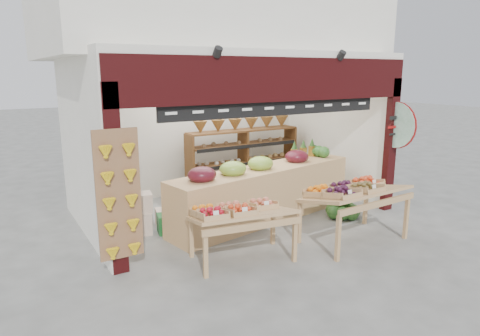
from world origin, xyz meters
name	(u,v)px	position (x,y,z in m)	size (l,w,h in m)	color
ground	(246,217)	(0.00, 0.00, 0.00)	(60.00, 60.00, 0.00)	#62625D
shop_structure	(205,15)	(0.00, 1.61, 3.92)	(6.36, 5.12, 5.40)	white
banana_board	(120,198)	(-2.73, -1.17, 1.12)	(0.60, 0.15, 1.80)	brown
gift_sign	(396,125)	(2.75, -1.15, 1.75)	(0.04, 0.93, 0.92)	silver
back_shelving	(243,145)	(0.93, 1.61, 1.12)	(2.78, 0.46, 1.74)	brown
refrigerator	(95,165)	(-2.40, 1.74, 0.99)	(0.77, 0.77, 1.99)	silver
cardboard_stack	(152,217)	(-1.82, 0.22, 0.27)	(1.09, 0.79, 0.72)	beige
mid_counter	(264,192)	(0.24, -0.26, 0.55)	(4.10, 1.47, 1.24)	tan
display_table_left	(235,213)	(-1.15, -1.55, 0.74)	(1.61, 1.06, 0.97)	tan
display_table_right	(351,192)	(0.84, -1.90, 0.86)	(1.79, 1.05, 1.10)	tan
watermelon_pile	(342,208)	(1.61, -0.96, 0.19)	(0.69, 0.66, 0.50)	#1A4A18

